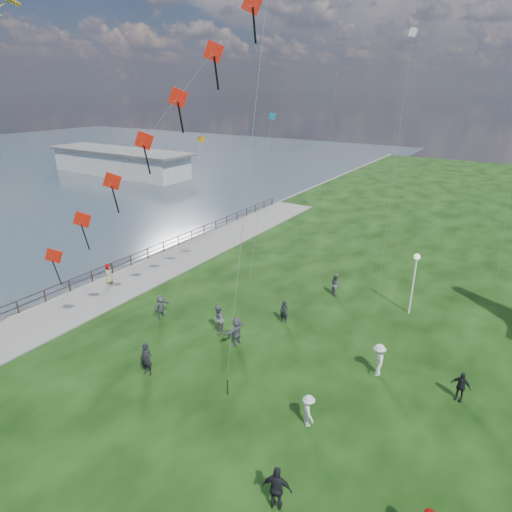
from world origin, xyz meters
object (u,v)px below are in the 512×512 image
Objects in this scene: person_1 at (218,320)px; person_11 at (236,331)px; person_7 at (336,284)px; person_8 at (379,360)px; pier_pavilion at (120,162)px; person_3 at (277,488)px; person_2 at (308,411)px; person_0 at (146,359)px; lamppost at (415,271)px; person_10 at (109,275)px; person_5 at (161,306)px; person_6 at (284,312)px; person_9 at (461,386)px.

person_1 is 1.71m from person_11.
person_7 is 0.90× the size of person_8.
pier_pavilion is 15.86× the size of person_3.
person_7 reaches higher than person_2.
person_0 is at bearing -31.72° from person_1.
pier_pavilion is 16.04× the size of person_0.
lamppost is 22.57m from person_10.
pier_pavilion reaches higher than person_11.
person_11 is at bearing -97.89° from person_8.
person_1 reaches higher than person_7.
person_0 is 0.98× the size of person_1.
person_5 is (44.15, -35.03, -1.03)m from pier_pavilion.
pier_pavilion is 18.14× the size of person_7.
person_7 is at bearing 71.38° from person_6.
person_9 is (14.44, 6.75, -0.15)m from person_0.
person_8 is at bearing -83.28° from person_5.
person_3 is 1.03× the size of person_8.
pier_pavilion is at bearing -52.36° from person_3.
person_8 is at bearing -171.19° from person_9.
person_9 is at bearing -130.86° from person_3.
pier_pavilion is 71.98m from person_3.
person_2 is at bearing 142.17° from person_7.
person_10 is (-11.60, 1.22, -0.16)m from person_1.
person_3 is at bearing -91.29° from lamppost.
person_2 is (8.19, -4.10, -0.16)m from person_1.
person_0 is at bearing -148.80° from person_9.
person_11 reaches higher than person_2.
person_0 reaches higher than person_7.
person_6 is 11.04m from person_9.
person_5 is 12.67m from person_7.
person_6 is at bearing 51.69° from person_0.
person_9 is at bearing -107.95° from person_10.
person_11 is (-8.05, -1.63, -0.02)m from person_8.
person_7 is at bearing 131.41° from person_1.
person_3 is (0.87, -4.36, 0.15)m from person_2.
person_11 is (-12.06, -1.82, 0.11)m from person_9.
person_0 is 9.36m from person_6.
person_0 reaches higher than person_8.
person_0 is (-10.18, -14.34, -2.20)m from lamppost.
person_0 reaches higher than person_5.
person_6 is at bearing -126.26° from person_8.
person_10 is (-14.45, -2.10, -0.00)m from person_6.
person_8 is 1.03× the size of person_11.
person_8 reaches higher than person_2.
person_10 is (-10.88, 6.55, -0.15)m from person_0.
person_10 is (-20.66, 9.68, -0.16)m from person_3.
person_2 is (-1.26, -13.11, -2.34)m from lamppost.
lamppost reaches higher than person_1.
person_5 is 0.90× the size of person_11.
person_8 is 4.02m from person_9.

